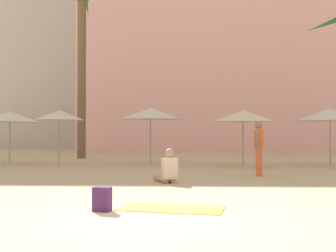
% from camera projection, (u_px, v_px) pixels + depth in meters
% --- Properties ---
extents(ground, '(120.00, 120.00, 0.00)m').
position_uv_depth(ground, '(154.00, 221.00, 6.55)').
color(ground, '#C6B28C').
extents(hotel_pink, '(21.66, 11.06, 15.02)m').
position_uv_depth(hotel_pink, '(225.00, 57.00, 34.86)').
color(hotel_pink, beige).
rests_on(hotel_pink, ground).
extents(hotel_tower_gray, '(14.47, 10.50, 24.66)m').
position_uv_depth(hotel_tower_gray, '(47.00, 21.00, 41.97)').
color(hotel_tower_gray, '#BCB7AD').
rests_on(hotel_tower_gray, ground).
extents(cafe_umbrella_1, '(2.68, 2.68, 2.44)m').
position_uv_depth(cafe_umbrella_1, '(151.00, 114.00, 18.58)').
color(cafe_umbrella_1, gray).
rests_on(cafe_umbrella_1, ground).
extents(cafe_umbrella_2, '(2.02, 2.02, 2.30)m').
position_uv_depth(cafe_umbrella_2, '(60.00, 115.00, 17.85)').
color(cafe_umbrella_2, gray).
rests_on(cafe_umbrella_2, ground).
extents(cafe_umbrella_4, '(2.62, 2.62, 2.29)m').
position_uv_depth(cafe_umbrella_4, '(243.00, 116.00, 17.46)').
color(cafe_umbrella_4, gray).
rests_on(cafe_umbrella_4, ground).
extents(cafe_umbrella_5, '(2.61, 2.61, 2.30)m').
position_uv_depth(cafe_umbrella_5, '(10.00, 117.00, 18.74)').
color(cafe_umbrella_5, gray).
rests_on(cafe_umbrella_5, ground).
extents(cafe_umbrella_6, '(2.71, 2.71, 2.36)m').
position_uv_depth(cafe_umbrella_6, '(330.00, 114.00, 17.53)').
color(cafe_umbrella_6, gray).
rests_on(cafe_umbrella_6, ground).
extents(beach_towel, '(1.99, 1.27, 0.01)m').
position_uv_depth(beach_towel, '(171.00, 208.00, 7.66)').
color(beach_towel, '#F4CC4C').
rests_on(beach_towel, ground).
extents(backpack, '(0.34, 0.30, 0.42)m').
position_uv_depth(backpack, '(102.00, 200.00, 7.38)').
color(backpack, '#4C2358').
rests_on(backpack, ground).
extents(person_mid_center, '(0.73, 1.04, 0.94)m').
position_uv_depth(person_mid_center, '(167.00, 171.00, 11.61)').
color(person_mid_center, tan).
rests_on(person_mid_center, ground).
extents(person_far_left, '(0.34, 0.60, 1.72)m').
position_uv_depth(person_far_left, '(259.00, 146.00, 13.39)').
color(person_far_left, orange).
rests_on(person_far_left, ground).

